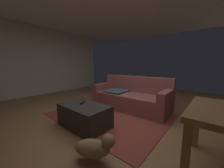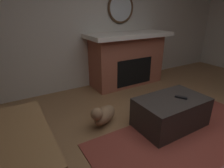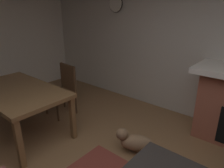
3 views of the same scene
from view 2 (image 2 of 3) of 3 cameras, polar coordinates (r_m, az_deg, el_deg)
floor at (r=2.38m, az=21.24°, el=-21.03°), size 9.46×9.46×0.00m
wall_back_fireplace_side at (r=3.91m, az=-8.32°, el=18.46°), size 8.28×0.12×2.69m
area_rug at (r=2.57m, az=29.61°, el=-18.84°), size 2.60×2.00×0.01m
fireplace at (r=4.08m, az=4.69°, el=7.73°), size 1.80×0.76×1.13m
round_wall_mirror at (r=4.19m, az=2.73°, el=22.33°), size 0.63×0.05×0.63m
ottoman_coffee_table at (r=2.78m, az=17.55°, el=-8.29°), size 0.99×0.61×0.43m
tv_remote at (r=2.73m, az=20.45°, el=-3.84°), size 0.12×0.16×0.02m
small_dog at (r=2.67m, az=-2.66°, el=-9.40°), size 0.51×0.42×0.32m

